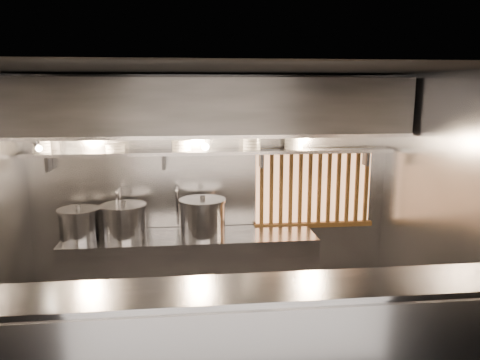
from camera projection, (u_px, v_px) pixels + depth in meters
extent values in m
plane|color=black|center=(223.00, 354.00, 4.71)|extent=(4.50, 4.50, 0.00)
plane|color=black|center=(221.00, 69.00, 4.18)|extent=(4.50, 4.50, 0.00)
plane|color=gray|center=(213.00, 188.00, 5.91)|extent=(4.50, 0.00, 4.50)
plane|color=gray|center=(445.00, 213.00, 4.70)|extent=(0.00, 3.00, 3.00)
cube|color=#95959A|center=(232.00, 357.00, 3.68)|extent=(4.50, 0.50, 1.10)
cube|color=#95959A|center=(232.00, 290.00, 3.58)|extent=(4.50, 0.56, 0.03)
cube|color=#95959A|center=(191.00, 271.00, 5.70)|extent=(3.00, 0.70, 0.90)
cube|color=#95959A|center=(213.00, 152.00, 5.64)|extent=(4.40, 0.34, 0.04)
cube|color=#2D2D30|center=(214.00, 107.00, 5.33)|extent=(4.40, 0.80, 0.65)
cube|color=#95959A|center=(216.00, 137.00, 4.99)|extent=(4.40, 0.03, 0.04)
cube|color=#FFAF72|center=(314.00, 187.00, 6.04)|extent=(1.50, 0.02, 0.92)
cube|color=brown|center=(316.00, 150.00, 5.90)|extent=(1.56, 0.06, 0.06)
cube|color=brown|center=(313.00, 225.00, 6.08)|extent=(1.56, 0.06, 0.06)
cube|color=brown|center=(262.00, 189.00, 5.91)|extent=(0.04, 0.04, 0.92)
cube|color=brown|center=(271.00, 189.00, 5.93)|extent=(0.04, 0.04, 0.92)
cube|color=brown|center=(281.00, 189.00, 5.94)|extent=(0.04, 0.04, 0.92)
cube|color=brown|center=(291.00, 189.00, 5.96)|extent=(0.04, 0.04, 0.92)
cube|color=brown|center=(300.00, 188.00, 5.97)|extent=(0.04, 0.04, 0.92)
cube|color=brown|center=(310.00, 188.00, 5.98)|extent=(0.04, 0.04, 0.92)
cube|color=brown|center=(319.00, 188.00, 6.00)|extent=(0.04, 0.04, 0.92)
cube|color=brown|center=(329.00, 188.00, 6.01)|extent=(0.04, 0.04, 0.92)
cube|color=brown|center=(338.00, 187.00, 6.03)|extent=(0.04, 0.04, 0.92)
cube|color=brown|center=(348.00, 187.00, 6.04)|extent=(0.04, 0.04, 0.92)
cube|color=brown|center=(357.00, 187.00, 6.05)|extent=(0.04, 0.04, 0.92)
cube|color=brown|center=(366.00, 187.00, 6.07)|extent=(0.05, 0.04, 0.92)
cylinder|color=silver|center=(120.00, 207.00, 5.77)|extent=(0.03, 0.03, 0.48)
sphere|color=silver|center=(119.00, 188.00, 5.73)|extent=(0.04, 0.04, 0.04)
cylinder|color=silver|center=(118.00, 191.00, 5.60)|extent=(0.03, 0.26, 0.03)
sphere|color=silver|center=(116.00, 193.00, 5.47)|extent=(0.04, 0.04, 0.04)
cylinder|color=silver|center=(117.00, 199.00, 5.49)|extent=(0.03, 0.03, 0.14)
cylinder|color=silver|center=(177.00, 206.00, 5.85)|extent=(0.03, 0.03, 0.48)
sphere|color=silver|center=(177.00, 187.00, 5.81)|extent=(0.04, 0.04, 0.04)
cylinder|color=silver|center=(177.00, 189.00, 5.68)|extent=(0.03, 0.26, 0.03)
sphere|color=silver|center=(177.00, 192.00, 5.55)|extent=(0.04, 0.04, 0.04)
cylinder|color=silver|center=(177.00, 197.00, 5.57)|extent=(0.03, 0.03, 0.14)
cone|color=#95959A|center=(36.00, 143.00, 4.94)|extent=(0.25, 0.27, 0.20)
sphere|color=#FFE0B2|center=(39.00, 148.00, 4.93)|extent=(0.07, 0.07, 0.07)
cylinder|color=#2D2D30|center=(39.00, 134.00, 5.02)|extent=(0.02, 0.22, 0.02)
cylinder|color=#2D2D30|center=(205.00, 140.00, 5.49)|extent=(0.01, 0.01, 0.12)
sphere|color=#FFE0B2|center=(205.00, 147.00, 5.50)|extent=(0.09, 0.09, 0.09)
cylinder|color=#95959A|center=(79.00, 225.00, 5.47)|extent=(0.58, 0.58, 0.33)
cylinder|color=#95959A|center=(78.00, 210.00, 5.44)|extent=(0.61, 0.61, 0.03)
cylinder|color=#2D2D30|center=(78.00, 207.00, 5.43)|extent=(0.06, 0.06, 0.04)
cylinder|color=#95959A|center=(124.00, 222.00, 5.51)|extent=(0.51, 0.51, 0.37)
cylinder|color=#95959A|center=(123.00, 206.00, 5.47)|extent=(0.54, 0.54, 0.03)
cylinder|color=#2D2D30|center=(123.00, 203.00, 5.46)|extent=(0.06, 0.06, 0.04)
cylinder|color=#95959A|center=(203.00, 219.00, 5.58)|extent=(0.59, 0.59, 0.42)
cylinder|color=#95959A|center=(203.00, 200.00, 5.53)|extent=(0.63, 0.63, 0.03)
cylinder|color=#2D2D30|center=(202.00, 198.00, 5.53)|extent=(0.06, 0.06, 0.04)
cylinder|color=silver|center=(42.00, 151.00, 5.42)|extent=(0.20, 0.20, 0.03)
cylinder|color=silver|center=(42.00, 148.00, 5.41)|extent=(0.20, 0.20, 0.03)
cylinder|color=silver|center=(41.00, 145.00, 5.40)|extent=(0.20, 0.20, 0.03)
cylinder|color=silver|center=(41.00, 141.00, 5.39)|extent=(0.20, 0.20, 0.03)
cylinder|color=silver|center=(41.00, 139.00, 5.39)|extent=(0.21, 0.21, 0.01)
cylinder|color=silver|center=(115.00, 150.00, 5.51)|extent=(0.22, 0.22, 0.03)
cylinder|color=silver|center=(115.00, 147.00, 5.50)|extent=(0.22, 0.22, 0.03)
cylinder|color=silver|center=(115.00, 145.00, 5.50)|extent=(0.24, 0.24, 0.01)
cylinder|color=silver|center=(182.00, 149.00, 5.59)|extent=(0.23, 0.23, 0.03)
cylinder|color=silver|center=(182.00, 146.00, 5.59)|extent=(0.23, 0.23, 0.03)
cylinder|color=silver|center=(182.00, 143.00, 5.58)|extent=(0.23, 0.23, 0.03)
cylinder|color=silver|center=(181.00, 141.00, 5.57)|extent=(0.24, 0.24, 0.01)
cylinder|color=silver|center=(252.00, 148.00, 5.69)|extent=(0.21, 0.21, 0.03)
cylinder|color=silver|center=(252.00, 145.00, 5.68)|extent=(0.21, 0.21, 0.03)
cylinder|color=silver|center=(252.00, 142.00, 5.67)|extent=(0.21, 0.21, 0.03)
cylinder|color=silver|center=(252.00, 139.00, 5.67)|extent=(0.21, 0.21, 0.03)
cylinder|color=silver|center=(252.00, 137.00, 5.66)|extent=(0.23, 0.23, 0.01)
cylinder|color=silver|center=(294.00, 148.00, 5.75)|extent=(0.22, 0.22, 0.03)
cylinder|color=silver|center=(294.00, 145.00, 5.74)|extent=(0.22, 0.22, 0.03)
cylinder|color=silver|center=(294.00, 141.00, 5.73)|extent=(0.22, 0.22, 0.03)
cylinder|color=silver|center=(294.00, 138.00, 5.72)|extent=(0.22, 0.22, 0.03)
cylinder|color=silver|center=(294.00, 136.00, 5.72)|extent=(0.24, 0.24, 0.01)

